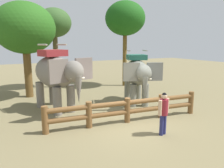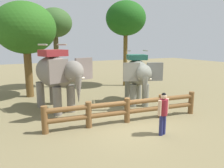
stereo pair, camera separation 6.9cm
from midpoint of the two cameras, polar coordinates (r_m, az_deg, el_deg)
ground_plane at (r=8.92m, az=5.16°, el=-10.71°), size 60.00×60.00×0.00m
log_fence at (r=8.93m, az=4.33°, el=-6.56°), size 6.81×0.99×1.05m
elephant_near_left at (r=10.58m, az=-14.55°, el=2.68°), size 2.56×3.89×3.26m
elephant_center at (r=11.57m, az=7.00°, el=2.70°), size 2.48×3.48×2.92m
tourist_woman_in_black at (r=7.85m, az=13.86°, el=-7.01°), size 0.54×0.37×1.57m
tree_far_left at (r=16.37m, az=-14.98°, el=15.29°), size 2.45×2.45×5.78m
tree_back_center at (r=13.85m, az=-22.17°, el=13.61°), size 3.55×3.55×5.67m
tree_far_right at (r=16.55m, az=3.85°, el=17.05°), size 2.99×2.99×6.38m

